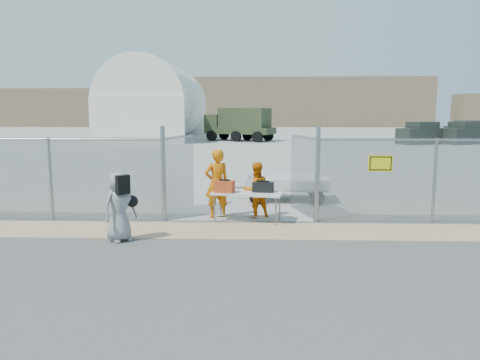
{
  "coord_description": "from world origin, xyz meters",
  "views": [
    {
      "loc": [
        0.39,
        -10.02,
        2.87
      ],
      "look_at": [
        0.0,
        2.0,
        1.1
      ],
      "focal_mm": 35.0,
      "sensor_mm": 36.0,
      "label": 1
    }
  ],
  "objects_px": {
    "folding_table": "(247,207)",
    "visitor": "(119,207)",
    "security_worker_left": "(217,183)",
    "utility_trailer": "(287,188)",
    "security_worker_right": "(256,190)"
  },
  "relations": [
    {
      "from": "folding_table",
      "to": "visitor",
      "type": "bearing_deg",
      "value": -132.96
    },
    {
      "from": "security_worker_left",
      "to": "utility_trailer",
      "type": "distance_m",
      "value": 3.27
    },
    {
      "from": "folding_table",
      "to": "security_worker_right",
      "type": "xyz_separation_m",
      "value": [
        0.22,
        0.44,
        0.37
      ]
    },
    {
      "from": "folding_table",
      "to": "security_worker_left",
      "type": "distance_m",
      "value": 1.09
    },
    {
      "from": "security_worker_right",
      "to": "visitor",
      "type": "bearing_deg",
      "value": 16.88
    },
    {
      "from": "security_worker_left",
      "to": "visitor",
      "type": "height_order",
      "value": "security_worker_left"
    },
    {
      "from": "visitor",
      "to": "security_worker_left",
      "type": "bearing_deg",
      "value": 6.42
    },
    {
      "from": "folding_table",
      "to": "utility_trailer",
      "type": "bearing_deg",
      "value": 79.18
    },
    {
      "from": "folding_table",
      "to": "visitor",
      "type": "height_order",
      "value": "visitor"
    },
    {
      "from": "visitor",
      "to": "security_worker_right",
      "type": "bearing_deg",
      "value": -5.8
    },
    {
      "from": "security_worker_left",
      "to": "visitor",
      "type": "xyz_separation_m",
      "value": [
        -1.97,
        -2.41,
        -0.16
      ]
    },
    {
      "from": "folding_table",
      "to": "security_worker_right",
      "type": "height_order",
      "value": "security_worker_right"
    },
    {
      "from": "utility_trailer",
      "to": "visitor",
      "type": "bearing_deg",
      "value": -126.4
    },
    {
      "from": "security_worker_left",
      "to": "visitor",
      "type": "bearing_deg",
      "value": 28.13
    },
    {
      "from": "folding_table",
      "to": "security_worker_left",
      "type": "height_order",
      "value": "security_worker_left"
    }
  ]
}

